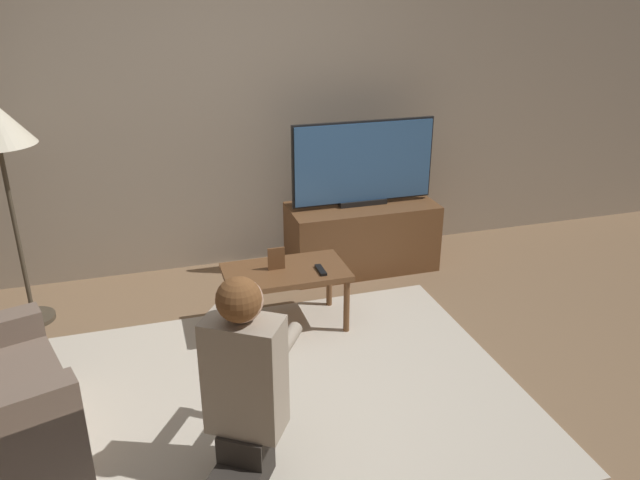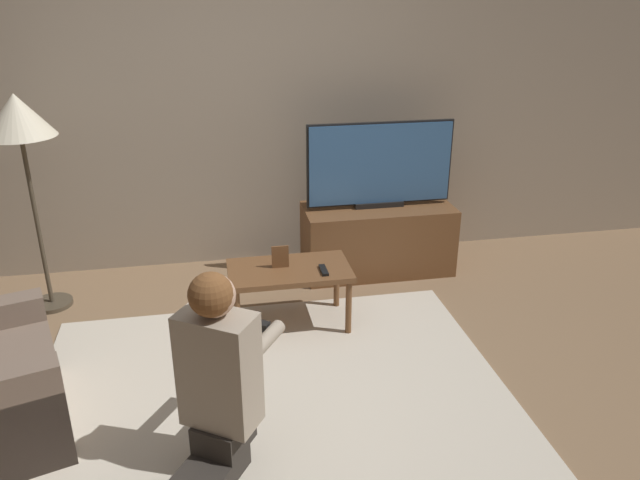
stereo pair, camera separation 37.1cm
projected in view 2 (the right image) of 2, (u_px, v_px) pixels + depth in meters
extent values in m
plane|color=#896B4C|center=(274.00, 396.00, 3.48)|extent=(10.00, 10.00, 0.00)
cube|color=tan|center=(239.00, 100.00, 4.72)|extent=(10.00, 0.06, 2.60)
cube|color=beige|center=(273.00, 395.00, 3.47)|extent=(2.61, 2.06, 0.02)
cube|color=brown|center=(377.00, 239.00, 4.89)|extent=(1.15, 0.50, 0.53)
cube|color=black|center=(379.00, 204.00, 4.78)|extent=(0.38, 0.08, 0.04)
cube|color=black|center=(380.00, 164.00, 4.66)|extent=(1.12, 0.03, 0.63)
cube|color=#38669E|center=(380.00, 164.00, 4.65)|extent=(1.09, 0.04, 0.60)
cube|color=brown|center=(289.00, 271.00, 4.03)|extent=(0.79, 0.45, 0.04)
cylinder|color=brown|center=(238.00, 318.00, 3.89)|extent=(0.04, 0.04, 0.39)
cylinder|color=brown|center=(349.00, 308.00, 4.01)|extent=(0.04, 0.04, 0.39)
cylinder|color=brown|center=(234.00, 291.00, 4.22)|extent=(0.04, 0.04, 0.39)
cylinder|color=brown|center=(337.00, 283.00, 4.34)|extent=(0.04, 0.04, 0.39)
cylinder|color=#4C4233|center=(52.00, 303.00, 4.44)|extent=(0.28, 0.28, 0.03)
cylinder|color=#4C4233|center=(34.00, 207.00, 4.16)|extent=(0.03, 0.03, 1.42)
cone|color=#EFE5C6|center=(17.00, 115.00, 3.92)|extent=(0.45, 0.45, 0.27)
cube|color=#332D28|center=(204.00, 480.00, 2.80)|extent=(0.44, 0.52, 0.11)
cube|color=#332D28|center=(224.00, 432.00, 2.91)|extent=(0.32, 0.32, 0.14)
cube|color=tan|center=(219.00, 370.00, 2.77)|extent=(0.39, 0.35, 0.56)
sphere|color=#DBAD8E|center=(213.00, 296.00, 2.63)|extent=(0.19, 0.19, 0.19)
sphere|color=brown|center=(211.00, 295.00, 2.61)|extent=(0.19, 0.19, 0.19)
cube|color=black|center=(258.00, 325.00, 3.08)|extent=(0.13, 0.11, 0.04)
cylinder|color=tan|center=(265.00, 341.00, 2.94)|extent=(0.22, 0.29, 0.07)
cylinder|color=tan|center=(227.00, 333.00, 3.01)|extent=(0.22, 0.29, 0.07)
cube|color=brown|center=(280.00, 257.00, 4.01)|extent=(0.11, 0.01, 0.15)
cube|color=black|center=(324.00, 270.00, 3.98)|extent=(0.04, 0.15, 0.02)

